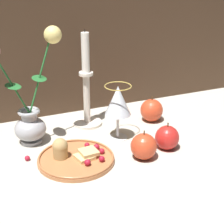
# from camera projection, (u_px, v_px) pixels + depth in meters

# --- Properties ---
(ground_plane) EXTENTS (2.40, 2.40, 0.00)m
(ground_plane) POSITION_uv_depth(u_px,v_px,m) (95.00, 150.00, 1.10)
(ground_plane) COLOR #B7B2A3
(ground_plane) RESTS_ON ground
(vase) EXTENTS (0.22, 0.10, 0.35)m
(vase) POSITION_uv_depth(u_px,v_px,m) (29.00, 109.00, 1.10)
(vase) COLOR #A3A3A8
(vase) RESTS_ON ground_plane
(plate_with_pastries) EXTENTS (0.22, 0.22, 0.07)m
(plate_with_pastries) POSITION_uv_depth(u_px,v_px,m) (75.00, 157.00, 1.04)
(plate_with_pastries) COLOR #B77042
(plate_with_pastries) RESTS_ON ground_plane
(wine_glass) EXTENTS (0.08, 0.08, 0.17)m
(wine_glass) POSITION_uv_depth(u_px,v_px,m) (118.00, 102.00, 1.13)
(wine_glass) COLOR silver
(wine_glass) RESTS_ON ground_plane
(candlestick) EXTENTS (0.10, 0.10, 0.32)m
(candlestick) POSITION_uv_depth(u_px,v_px,m) (87.00, 92.00, 1.22)
(candlestick) COLOR silver
(candlestick) RESTS_ON ground_plane
(apple_beside_vase) EXTENTS (0.08, 0.08, 0.09)m
(apple_beside_vase) POSITION_uv_depth(u_px,v_px,m) (152.00, 110.00, 1.28)
(apple_beside_vase) COLOR #D14223
(apple_beside_vase) RESTS_ON ground_plane
(apple_near_glass) EXTENTS (0.07, 0.07, 0.08)m
(apple_near_glass) POSITION_uv_depth(u_px,v_px,m) (167.00, 138.00, 1.10)
(apple_near_glass) COLOR red
(apple_near_glass) RESTS_ON ground_plane
(apple_at_table_edge) EXTENTS (0.07, 0.07, 0.09)m
(apple_at_table_edge) POSITION_uv_depth(u_px,v_px,m) (144.00, 146.00, 1.05)
(apple_at_table_edge) COLOR #D14223
(apple_at_table_edge) RESTS_ON ground_plane
(berry_near_plate) EXTENTS (0.02, 0.02, 0.02)m
(berry_near_plate) POSITION_uv_depth(u_px,v_px,m) (163.00, 130.00, 1.21)
(berry_near_plate) COLOR #AD192D
(berry_near_plate) RESTS_ON ground_plane
(berry_front_center) EXTENTS (0.02, 0.02, 0.02)m
(berry_front_center) POSITION_uv_depth(u_px,v_px,m) (145.00, 140.00, 1.15)
(berry_front_center) COLOR #AD192D
(berry_front_center) RESTS_ON ground_plane
(berry_by_glass_stem) EXTENTS (0.01, 0.01, 0.01)m
(berry_by_glass_stem) POSITION_uv_depth(u_px,v_px,m) (27.00, 158.00, 1.05)
(berry_by_glass_stem) COLOR #AD192D
(berry_by_glass_stem) RESTS_ON ground_plane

